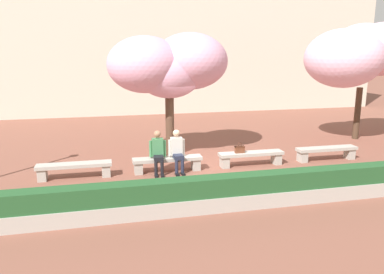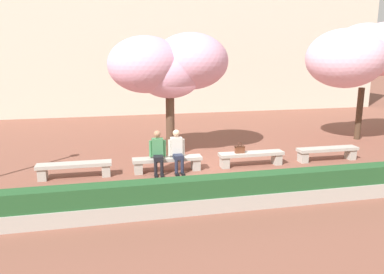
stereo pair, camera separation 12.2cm
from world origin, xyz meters
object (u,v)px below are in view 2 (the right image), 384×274
at_px(stone_bench_center, 251,156).
at_px(cherry_tree_main, 170,65).
at_px(stone_bench_near_east, 327,152).
at_px(stone_bench_near_west, 167,162).
at_px(person_seated_right, 177,149).
at_px(person_seated_left, 158,150).
at_px(handbag, 240,149).
at_px(stone_bench_west_end, 74,168).
at_px(cherry_tree_secondary, 365,53).

height_order(stone_bench_center, cherry_tree_main, cherry_tree_main).
bearing_deg(stone_bench_near_east, stone_bench_near_west, 180.00).
xyz_separation_m(person_seated_right, cherry_tree_main, (0.13, 1.93, 2.44)).
bearing_deg(cherry_tree_main, stone_bench_near_west, -102.77).
relative_size(person_seated_left, person_seated_right, 1.00).
xyz_separation_m(person_seated_left, handbag, (2.62, 0.06, -0.12)).
bearing_deg(stone_bench_center, person_seated_right, -178.74).
relative_size(person_seated_right, handbag, 3.81).
xyz_separation_m(stone_bench_near_west, handbag, (2.32, 0.00, 0.27)).
bearing_deg(cherry_tree_main, stone_bench_center, -39.27).
xyz_separation_m(stone_bench_west_end, stone_bench_near_east, (8.16, 0.00, 0.00)).
height_order(stone_bench_near_east, cherry_tree_main, cherry_tree_main).
height_order(stone_bench_center, handbag, handbag).
xyz_separation_m(person_seated_left, cherry_tree_secondary, (8.73, 2.61, 2.85)).
bearing_deg(person_seated_left, stone_bench_near_east, 0.53).
relative_size(stone_bench_west_end, cherry_tree_secondary, 0.42).
bearing_deg(cherry_tree_main, person_seated_left, -110.44).
relative_size(stone_bench_center, person_seated_right, 1.64).
distance_m(stone_bench_west_end, stone_bench_near_east, 8.16).
relative_size(stone_bench_near_east, cherry_tree_secondary, 0.42).
bearing_deg(cherry_tree_secondary, stone_bench_near_east, -139.54).
relative_size(stone_bench_west_end, stone_bench_near_east, 1.00).
relative_size(stone_bench_near_east, person_seated_left, 1.64).
xyz_separation_m(stone_bench_center, handbag, (-0.40, 0.00, 0.27)).
bearing_deg(stone_bench_west_end, handbag, 0.04).
bearing_deg(handbag, stone_bench_west_end, -179.96).
bearing_deg(handbag, stone_bench_center, -0.52).
xyz_separation_m(person_seated_left, person_seated_right, (0.59, -0.00, 0.00)).
bearing_deg(person_seated_right, person_seated_left, 179.99).
relative_size(stone_bench_near_west, stone_bench_center, 1.00).
relative_size(handbag, cherry_tree_main, 0.08).
distance_m(stone_bench_center, cherry_tree_secondary, 7.05).
relative_size(stone_bench_near_west, stone_bench_near_east, 1.00).
relative_size(person_seated_left, cherry_tree_secondary, 0.25).
height_order(stone_bench_near_west, handbag, handbag).
height_order(stone_bench_center, person_seated_left, person_seated_left).
bearing_deg(cherry_tree_main, stone_bench_west_end, -149.18).
distance_m(person_seated_left, handbag, 2.62).
distance_m(stone_bench_near_west, stone_bench_near_east, 5.44).
distance_m(stone_bench_center, handbag, 0.48).
distance_m(stone_bench_near_west, handbag, 2.34).
xyz_separation_m(stone_bench_west_end, person_seated_right, (3.01, -0.05, 0.39)).
height_order(handbag, cherry_tree_main, cherry_tree_main).
relative_size(stone_bench_near_west, cherry_tree_main, 0.50).
bearing_deg(person_seated_left, stone_bench_west_end, 178.74).
bearing_deg(stone_bench_near_west, handbag, 0.09).
xyz_separation_m(stone_bench_center, person_seated_left, (-3.01, -0.05, 0.39)).
bearing_deg(cherry_tree_secondary, person_seated_right, -162.23).
xyz_separation_m(stone_bench_west_end, stone_bench_near_west, (2.72, 0.00, 0.00)).
relative_size(stone_bench_center, stone_bench_near_east, 1.00).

